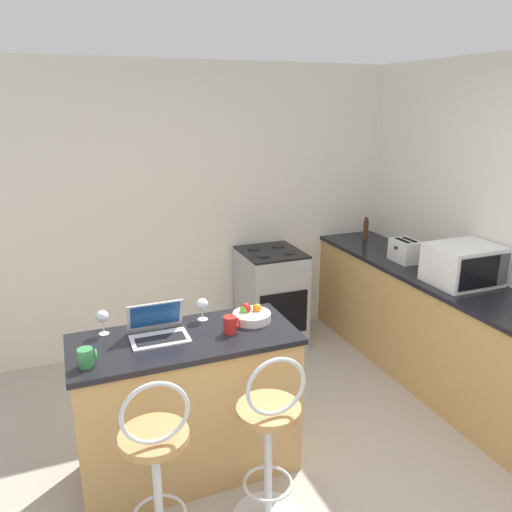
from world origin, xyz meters
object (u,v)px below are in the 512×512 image
Objects in this scene: fruit_bowl at (251,315)px; laptop at (158,328)px; bar_stool_near at (157,475)px; wine_glass_short at (102,317)px; mug_red at (230,325)px; microwave at (464,264)px; pepper_mill at (366,229)px; wine_glass_tall at (202,305)px; bar_stool_far at (270,445)px; toaster at (405,251)px; stove_range at (271,298)px; mug_green at (86,358)px.

laptop is at bearing -179.47° from fruit_bowl.
bar_stool_near is 0.97m from wine_glass_short.
laptop is 0.59m from fruit_bowl.
mug_red is at bearing -146.65° from fruit_bowl.
laptop is 2.34m from microwave.
bar_stool_near is at bearing -140.66° from pepper_mill.
pepper_mill is at bearing 38.41° from fruit_bowl.
microwave is 3.50× the size of wine_glass_tall.
bar_stool_near and bar_stool_far have the same top height.
toaster is at bearing 21.41° from fruit_bowl.
bar_stool_far is 4.21× the size of toaster.
laptop reaches higher than fruit_bowl.
wine_glass_tall is at bearing 156.08° from fruit_bowl.
microwave is 1.99× the size of toaster.
wine_glass_short is at bearing 178.05° from microwave.
microwave reaches higher than bar_stool_near.
fruit_bowl is at bearing -178.32° from microwave.
bar_stool_far is 1.21m from wine_glass_short.
bar_stool_far is 1.14× the size of stove_range.
laptop is at bearing -157.00° from wine_glass_tall.
microwave is 2.17× the size of pepper_mill.
pepper_mill is at bearing 31.91° from wine_glass_tall.
wine_glass_tall is (-0.13, 0.78, 0.52)m from bar_stool_far.
bar_stool_far is at bearing -87.11° from mug_red.
pepper_mill is 3.21m from mug_green.
toaster reaches higher than fruit_bowl.
stove_range is 1.19m from pepper_mill.
bar_stool_near is 0.60m from bar_stool_far.
laptop is (-0.44, 0.65, 0.47)m from bar_stool_far.
wine_glass_tall is 0.32m from fruit_bowl.
laptop reaches higher than stove_range.
wine_glass_tall is at bearing 99.60° from bar_stool_far.
fruit_bowl is (-0.72, -1.36, 0.50)m from stove_range.
pepper_mill reaches higher than stove_range.
bar_stool_far is 4.61× the size of pepper_mill.
mug_green is at bearing -161.90° from toaster.
microwave reaches higher than stove_range.
laptop is 0.34m from wine_glass_tall.
wine_glass_short is 0.64× the size of fruit_bowl.
wine_glass_short is (-0.30, 0.15, 0.06)m from laptop.
toaster is 1.31m from stove_range.
fruit_bowl is at bearing -141.59° from pepper_mill.
stove_range is 2.10m from wine_glass_short.
wine_glass_tall reaches higher than fruit_bowl.
wine_glass_short is at bearing 153.76° from laptop.
stove_range is (1.47, 2.02, -0.05)m from bar_stool_near.
toaster is at bearing 96.35° from microwave.
toaster reaches higher than mug_green.
bar_stool_far is at bearing 0.00° from bar_stool_near.
fruit_bowl is (0.28, -0.13, -0.06)m from wine_glass_tall.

